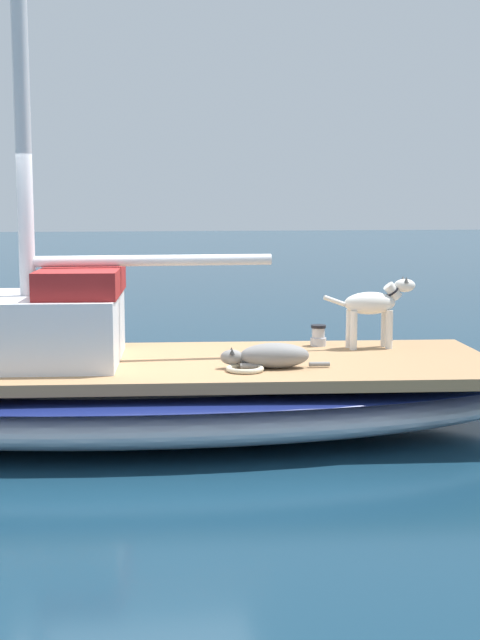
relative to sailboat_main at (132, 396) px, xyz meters
The scene contains 7 objects.
ground_plane 0.34m from the sailboat_main, ahead, with size 120.00×120.00×0.00m, color #143347.
sailboat_main is the anchor object (origin of this frame).
cabin_house 1.30m from the sailboat_main, 83.91° to the left, with size 1.61×2.35×0.84m.
dog_grey 1.37m from the sailboat_main, 115.35° to the right, with size 0.32×0.95×0.22m.
dog_white 2.52m from the sailboat_main, 82.53° to the right, with size 0.23×0.94×0.70m.
deck_winch 2.00m from the sailboat_main, 74.17° to the right, with size 0.16×0.16×0.21m.
coiled_rope 1.19m from the sailboat_main, 125.24° to the right, with size 0.32×0.32×0.04m, color beige.
Camera 1 is at (-7.72, 0.28, 2.06)m, focal length 48.31 mm.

